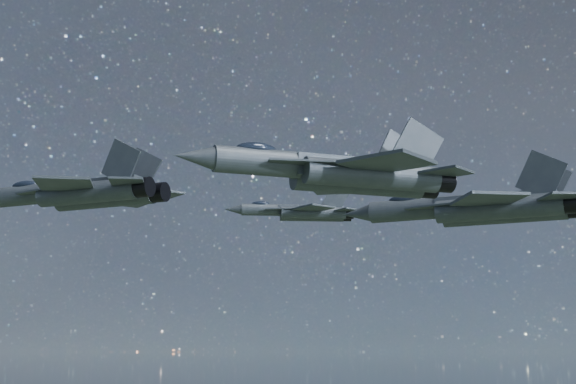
# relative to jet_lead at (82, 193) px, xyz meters

# --- Properties ---
(jet_lead) EXTENTS (18.86, 12.67, 4.76)m
(jet_lead) POSITION_rel_jet_lead_xyz_m (0.00, 0.00, 0.00)
(jet_lead) COLOR #343B41
(jet_left) EXTENTS (15.52, 10.71, 3.90)m
(jet_left) POSITION_rel_jet_lead_xyz_m (15.04, 29.76, 3.35)
(jet_left) COLOR #343B41
(jet_right) EXTENTS (17.62, 11.53, 4.55)m
(jet_right) POSITION_rel_jet_lead_xyz_m (21.10, -12.90, -1.72)
(jet_right) COLOR #343B41
(jet_slot) EXTENTS (20.19, 13.50, 5.11)m
(jet_slot) POSITION_rel_jet_lead_xyz_m (31.43, 3.39, -1.16)
(jet_slot) COLOR #343B41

